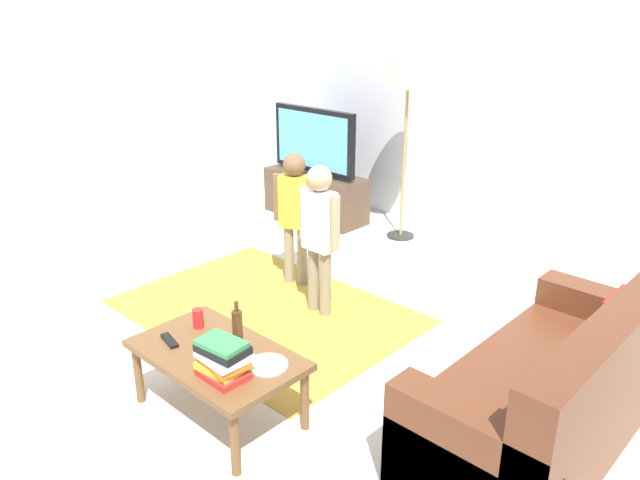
{
  "coord_description": "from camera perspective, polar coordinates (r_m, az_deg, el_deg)",
  "views": [
    {
      "loc": [
        2.84,
        -2.41,
        2.27
      ],
      "look_at": [
        0.0,
        0.6,
        0.65
      ],
      "focal_mm": 34.66,
      "sensor_mm": 36.0,
      "label": 1
    }
  ],
  "objects": [
    {
      "name": "ground",
      "position": [
        4.36,
        -5.5,
        -10.09
      ],
      "size": [
        7.8,
        7.8,
        0.0
      ],
      "primitive_type": "plane",
      "color": "beige"
    },
    {
      "name": "wall_back",
      "position": [
        6.18,
        15.79,
        12.02
      ],
      "size": [
        6.0,
        0.12,
        2.7
      ],
      "primitive_type": "cube",
      "color": "silver",
      "rests_on": "ground"
    },
    {
      "name": "wall_left",
      "position": [
        6.39,
        -24.47,
        11.21
      ],
      "size": [
        0.12,
        6.0,
        2.7
      ],
      "primitive_type": "cube",
      "color": "silver",
      "rests_on": "ground"
    },
    {
      "name": "area_rug",
      "position": [
        4.86,
        -5.05,
        -6.51
      ],
      "size": [
        2.2,
        1.6,
        0.01
      ],
      "primitive_type": "cube",
      "color": "#B28C33",
      "rests_on": "ground"
    },
    {
      "name": "tv_stand",
      "position": [
        6.83,
        -0.43,
        4.1
      ],
      "size": [
        1.2,
        0.44,
        0.5
      ],
      "color": "#4C3828",
      "rests_on": "ground"
    },
    {
      "name": "tv",
      "position": [
        6.66,
        -0.57,
        9.03
      ],
      "size": [
        1.1,
        0.28,
        0.71
      ],
      "color": "black",
      "rests_on": "tv_stand"
    },
    {
      "name": "couch",
      "position": [
        3.62,
        21.18,
        -13.38
      ],
      "size": [
        0.8,
        1.8,
        0.86
      ],
      "color": "brown",
      "rests_on": "ground"
    },
    {
      "name": "floor_lamp",
      "position": [
        6.01,
        8.13,
        14.21
      ],
      "size": [
        0.36,
        0.36,
        1.78
      ],
      "color": "#262626",
      "rests_on": "ground"
    },
    {
      "name": "child_near_tv",
      "position": [
        5.07,
        -2.33,
        3.04
      ],
      "size": [
        0.35,
        0.22,
        1.13
      ],
      "color": "gray",
      "rests_on": "ground"
    },
    {
      "name": "child_center",
      "position": [
        4.55,
        -0.06,
        1.21
      ],
      "size": [
        0.39,
        0.19,
        1.17
      ],
      "color": "gray",
      "rests_on": "ground"
    },
    {
      "name": "coffee_table",
      "position": [
        3.6,
        -9.5,
        -10.79
      ],
      "size": [
        1.0,
        0.6,
        0.42
      ],
      "color": "brown",
      "rests_on": "ground"
    },
    {
      "name": "book_stack",
      "position": [
        3.31,
        -8.94,
        -10.78
      ],
      "size": [
        0.28,
        0.23,
        0.2
      ],
      "color": "red",
      "rests_on": "coffee_table"
    },
    {
      "name": "bottle",
      "position": [
        3.54,
        -7.62,
        -8.09
      ],
      "size": [
        0.06,
        0.06,
        0.29
      ],
      "color": "#4C3319",
      "rests_on": "coffee_table"
    },
    {
      "name": "tv_remote",
      "position": [
        3.71,
        -13.72,
        -9.01
      ],
      "size": [
        0.18,
        0.08,
        0.02
      ],
      "primitive_type": "cube",
      "rotation": [
        0.0,
        0.0,
        -0.22
      ],
      "color": "black",
      "rests_on": "coffee_table"
    },
    {
      "name": "soda_can",
      "position": [
        3.81,
        -11.19,
        -7.11
      ],
      "size": [
        0.07,
        0.07,
        0.12
      ],
      "primitive_type": "cylinder",
      "color": "red",
      "rests_on": "coffee_table"
    },
    {
      "name": "plate",
      "position": [
        3.41,
        -4.84,
        -11.41
      ],
      "size": [
        0.22,
        0.22,
        0.02
      ],
      "color": "white",
      "rests_on": "coffee_table"
    }
  ]
}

